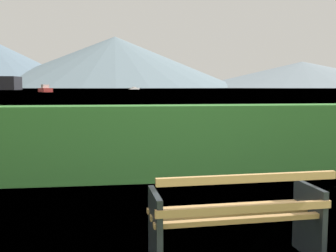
{
  "coord_description": "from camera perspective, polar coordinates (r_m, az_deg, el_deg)",
  "views": [
    {
      "loc": [
        -1.04,
        -3.29,
        1.57
      ],
      "look_at": [
        0.0,
        4.43,
        0.79
      ],
      "focal_mm": 42.07,
      "sensor_mm": 36.0,
      "label": 1
    }
  ],
  "objects": [
    {
      "name": "park_bench",
      "position": [
        3.59,
        9.92,
        -13.02
      ],
      "size": [
        1.54,
        0.65,
        0.87
      ],
      "color": "tan",
      "rests_on": "ground_plane"
    },
    {
      "name": "water_surface",
      "position": [
        312.5,
        -7.52,
        5.36
      ],
      "size": [
        620.0,
        620.0,
        0.0
      ],
      "primitive_type": "plane",
      "color": "#7A99A8",
      "rests_on": "ground_plane"
    },
    {
      "name": "fishing_boat_near",
      "position": [
        121.91,
        -17.36,
        5.08
      ],
      "size": [
        5.4,
        8.43,
        2.25
      ],
      "color": "#B2332D",
      "rests_on": "water_surface"
    },
    {
      "name": "hedge_row",
      "position": [
        6.72,
        1.32,
        -2.33
      ],
      "size": [
        11.3,
        0.68,
        1.26
      ],
      "primitive_type": "cube",
      "color": "#387A33",
      "rests_on": "ground_plane"
    },
    {
      "name": "sailboat_mid",
      "position": [
        236.27,
        -4.92,
        5.44
      ],
      "size": [
        6.6,
        4.66,
        1.53
      ],
      "color": "silver",
      "rests_on": "water_surface"
    },
    {
      "name": "distant_hills",
      "position": [
        603.29,
        -6.85,
        8.73
      ],
      "size": [
        792.13,
        391.71,
        77.15
      ],
      "color": "slate",
      "rests_on": "ground_plane"
    }
  ]
}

